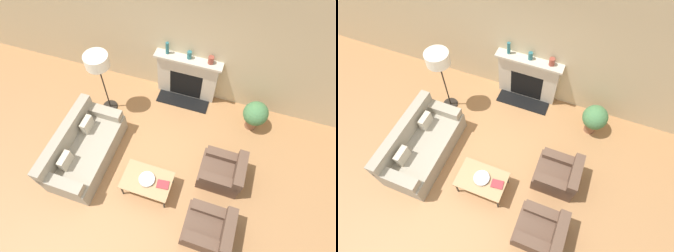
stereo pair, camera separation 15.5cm
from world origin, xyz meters
TOP-DOWN VIEW (x-y plane):
  - ground_plane at (0.00, 0.00)m, footprint 18.00×18.00m
  - wall_back at (0.00, 2.59)m, footprint 18.00×0.06m
  - fireplace at (0.18, 2.45)m, footprint 1.52×0.59m
  - couch at (-1.33, 0.10)m, footprint 0.94×1.92m
  - armchair_near at (1.48, -0.59)m, footprint 0.82×0.73m
  - armchair_far at (1.48, 0.53)m, footprint 0.82×0.73m
  - coffee_table at (0.16, -0.14)m, footprint 0.93×0.61m
  - bowl at (0.16, -0.14)m, footprint 0.30×0.30m
  - book at (0.47, -0.14)m, footprint 0.24×0.19m
  - floor_lamp at (-1.44, 1.48)m, footprint 0.49×0.49m
  - mantel_vase_left at (-0.31, 2.46)m, footprint 0.07×0.07m
  - mantel_vase_center_left at (0.18, 2.46)m, footprint 0.10×0.10m
  - mantel_vase_center_right at (0.65, 2.46)m, footprint 0.12×0.12m
  - potted_plant at (1.86, 1.99)m, footprint 0.54×0.54m

SIDE VIEW (x-z plane):
  - ground_plane at x=0.00m, z-range 0.00..0.00m
  - armchair_near at x=1.48m, z-range -0.08..0.63m
  - armchair_far at x=1.48m, z-range -0.08..0.63m
  - couch at x=-1.33m, z-range -0.11..0.75m
  - coffee_table at x=0.16m, z-range 0.18..0.61m
  - book at x=0.47m, z-range 0.43..0.46m
  - potted_plant at x=1.86m, z-range 0.08..0.83m
  - bowl at x=0.16m, z-range 0.44..0.50m
  - fireplace at x=0.18m, z-range -0.01..1.15m
  - mantel_vase_center_right at x=0.65m, z-range 1.16..1.33m
  - mantel_vase_center_left at x=0.18m, z-range 1.16..1.34m
  - mantel_vase_left at x=-0.31m, z-range 1.16..1.45m
  - floor_lamp at x=-1.44m, z-range 0.59..2.20m
  - wall_back at x=0.00m, z-range 0.00..2.90m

